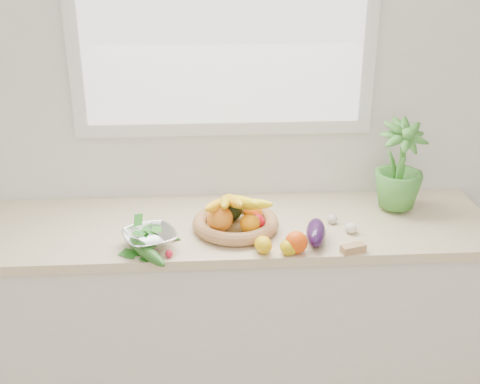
{
  "coord_description": "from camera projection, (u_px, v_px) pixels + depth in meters",
  "views": [
    {
      "loc": [
        -0.09,
        -0.32,
        2.03
      ],
      "look_at": [
        0.05,
        1.93,
        1.05
      ],
      "focal_mm": 45.0,
      "sensor_mm": 36.0,
      "label": 1
    }
  ],
  "objects": [
    {
      "name": "garlic_b",
      "position": [
        332.0,
        219.0,
        2.52
      ],
      "size": [
        0.05,
        0.05,
        0.04
      ],
      "primitive_type": "ellipsoid",
      "rotation": [
        0.0,
        0.0,
        -0.16
      ],
      "color": "beige",
      "rests_on": "countertop"
    },
    {
      "name": "lemon_c",
      "position": [
        289.0,
        247.0,
        2.28
      ],
      "size": [
        0.09,
        0.09,
        0.06
      ],
      "primitive_type": "ellipsoid",
      "rotation": [
        0.0,
        0.0,
        0.86
      ],
      "color": "#DFBF0C",
      "rests_on": "countertop"
    },
    {
      "name": "window_frame",
      "position": [
        223.0,
        6.0,
        2.45
      ],
      "size": [
        1.3,
        0.03,
        1.1
      ],
      "primitive_type": "cube",
      "color": "white",
      "rests_on": "back_wall"
    },
    {
      "name": "fruit_basket",
      "position": [
        235.0,
        218.0,
        2.46
      ],
      "size": [
        0.42,
        0.42,
        0.18
      ],
      "color": "#A8864A",
      "rests_on": "countertop"
    },
    {
      "name": "lemon_a",
      "position": [
        263.0,
        245.0,
        2.29
      ],
      "size": [
        0.09,
        0.1,
        0.07
      ],
      "primitive_type": "ellipsoid",
      "rotation": [
        0.0,
        0.0,
        0.27
      ],
      "color": "yellow",
      "rests_on": "countertop"
    },
    {
      "name": "apple",
      "position": [
        256.0,
        222.0,
        2.46
      ],
      "size": [
        0.09,
        0.09,
        0.07
      ],
      "primitive_type": "sphere",
      "rotation": [
        0.0,
        0.0,
        -0.37
      ],
      "color": "red",
      "rests_on": "countertop"
    },
    {
      "name": "countertop",
      "position": [
        228.0,
        227.0,
        2.54
      ],
      "size": [
        2.24,
        0.62,
        0.04
      ],
      "primitive_type": "cube",
      "color": "beige",
      "rests_on": "counter_cabinet"
    },
    {
      "name": "garlic_c",
      "position": [
        308.0,
        236.0,
        2.38
      ],
      "size": [
        0.06,
        0.06,
        0.04
      ],
      "primitive_type": "ellipsoid",
      "rotation": [
        0.0,
        0.0,
        -0.35
      ],
      "color": "white",
      "rests_on": "countertop"
    },
    {
      "name": "counter_cabinet",
      "position": [
        229.0,
        316.0,
        2.72
      ],
      "size": [
        2.2,
        0.58,
        0.86
      ],
      "primitive_type": "cube",
      "color": "silver",
      "rests_on": "ground"
    },
    {
      "name": "radish",
      "position": [
        169.0,
        254.0,
        2.26
      ],
      "size": [
        0.03,
        0.03,
        0.03
      ],
      "primitive_type": "sphere",
      "rotation": [
        0.0,
        0.0,
        -0.12
      ],
      "color": "red",
      "rests_on": "countertop"
    },
    {
      "name": "orange_loose",
      "position": [
        296.0,
        242.0,
        2.28
      ],
      "size": [
        0.1,
        0.1,
        0.09
      ],
      "primitive_type": "sphere",
      "rotation": [
        0.0,
        0.0,
        0.17
      ],
      "color": "#F84907",
      "rests_on": "countertop"
    },
    {
      "name": "cucumber",
      "position": [
        145.0,
        251.0,
        2.26
      ],
      "size": [
        0.2,
        0.26,
        0.05
      ],
      "primitive_type": "ellipsoid",
      "rotation": [
        0.0,
        0.0,
        0.61
      ],
      "color": "#185319",
      "rests_on": "countertop"
    },
    {
      "name": "garlic_a",
      "position": [
        351.0,
        228.0,
        2.44
      ],
      "size": [
        0.05,
        0.05,
        0.04
      ],
      "primitive_type": "ellipsoid",
      "rotation": [
        0.0,
        0.0,
        0.04
      ],
      "color": "silver",
      "rests_on": "countertop"
    },
    {
      "name": "ginger",
      "position": [
        353.0,
        249.0,
        2.3
      ],
      "size": [
        0.1,
        0.07,
        0.03
      ],
      "primitive_type": "cube",
      "rotation": [
        0.0,
        0.0,
        0.31
      ],
      "color": "tan",
      "rests_on": "countertop"
    },
    {
      "name": "colander_with_spinach",
      "position": [
        150.0,
        234.0,
        2.32
      ],
      "size": [
        0.26,
        0.26,
        0.11
      ],
      "color": "white",
      "rests_on": "countertop"
    },
    {
      "name": "eggplant",
      "position": [
        316.0,
        232.0,
        2.36
      ],
      "size": [
        0.11,
        0.21,
        0.08
      ],
      "primitive_type": "ellipsoid",
      "rotation": [
        0.0,
        0.0,
        -0.19
      ],
      "color": "#2A0F38",
      "rests_on": "countertop"
    },
    {
      "name": "potted_herb",
      "position": [
        400.0,
        164.0,
        2.57
      ],
      "size": [
        0.26,
        0.26,
        0.38
      ],
      "primitive_type": "imported",
      "rotation": [
        0.0,
        0.0,
        0.25
      ],
      "color": "#459034",
      "rests_on": "countertop"
    },
    {
      "name": "lemon_b",
      "position": [
        289.0,
        247.0,
        2.27
      ],
      "size": [
        0.09,
        0.09,
        0.06
      ],
      "primitive_type": "ellipsoid",
      "rotation": [
        0.0,
        0.0,
        -0.44
      ],
      "color": "gold",
      "rests_on": "countertop"
    },
    {
      "name": "back_wall",
      "position": [
        224.0,
        100.0,
        2.63
      ],
      "size": [
        4.5,
        0.02,
        2.7
      ],
      "primitive_type": "cube",
      "color": "white",
      "rests_on": "ground"
    },
    {
      "name": "window_pane",
      "position": [
        223.0,
        6.0,
        2.44
      ],
      "size": [
        1.18,
        0.01,
        0.98
      ],
      "primitive_type": "cube",
      "color": "white",
      "rests_on": "window_frame"
    }
  ]
}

